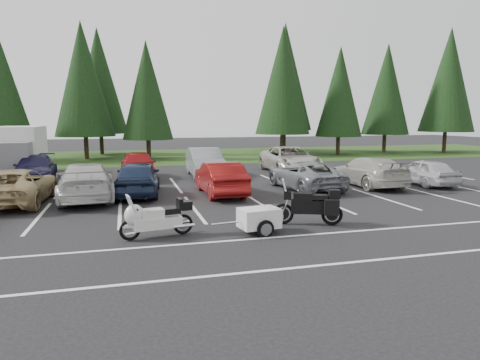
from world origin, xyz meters
name	(u,v)px	position (x,y,z in m)	size (l,w,h in m)	color
ground	(185,215)	(0.00, 0.00, 0.00)	(120.00, 120.00, 0.00)	black
grass_strip	(147,157)	(0.00, 24.00, 0.01)	(80.00, 16.00, 0.01)	#1B3310
lake_water	(162,139)	(4.00, 55.00, 0.00)	(70.00, 50.00, 0.02)	slate
box_truck	(16,152)	(-8.00, 12.50, 1.45)	(2.40, 5.60, 2.90)	silver
stall_markings	(178,204)	(0.00, 2.00, 0.00)	(32.00, 16.00, 0.01)	silver
conifer_3	(4,93)	(-10.50, 21.40, 5.27)	(3.87, 3.87, 9.02)	#332316
conifer_4	(83,79)	(-5.00, 22.90, 6.53)	(4.80, 4.80, 11.17)	#332316
conifer_5	(147,90)	(0.00, 21.60, 5.63)	(4.14, 4.14, 9.63)	#332316
conifer_6	(283,81)	(12.00, 22.10, 6.71)	(4.93, 4.93, 11.48)	#332316
conifer_7	(340,92)	(17.50, 21.80, 5.81)	(4.27, 4.27, 9.94)	#332316
conifer_8	(387,89)	(23.00, 22.60, 6.17)	(4.53, 4.53, 10.56)	#332316
conifer_9	(449,80)	(29.00, 21.30, 7.07)	(5.19, 5.19, 12.10)	#332316
conifer_back_b	(99,81)	(-4.00, 27.50, 6.77)	(4.97, 4.97, 11.58)	#332316
conifer_back_c	(285,77)	(14.00, 26.80, 7.49)	(5.50, 5.50, 12.81)	#332316
car_near_2	(17,186)	(-6.15, 3.83, 0.70)	(2.34, 5.07, 1.41)	tan
car_near_3	(86,181)	(-3.55, 3.99, 0.77)	(2.17, 5.34, 1.55)	beige
car_near_4	(138,178)	(-1.43, 4.53, 0.78)	(1.84, 4.58, 1.56)	#1A2641
car_near_5	(220,178)	(2.12, 3.72, 0.74)	(1.56, 4.48, 1.47)	maroon
car_near_6	(305,175)	(6.39, 4.17, 0.67)	(2.22, 4.81, 1.34)	slate
car_near_7	(368,171)	(9.85, 4.24, 0.74)	(2.06, 5.07, 1.47)	#A9A79B
car_near_8	(424,172)	(12.82, 3.75, 0.67)	(1.58, 3.93, 1.34)	#B7B6BC
car_far_1	(35,168)	(-6.64, 10.28, 0.70)	(1.96, 4.82, 1.40)	#191637
car_far_2	(138,165)	(-1.25, 9.75, 0.79)	(1.86, 4.62, 1.58)	maroon
car_far_3	(205,162)	(2.56, 9.78, 0.83)	(1.75, 5.01, 1.65)	gray
car_far_4	(290,160)	(8.03, 10.17, 0.82)	(2.71, 5.88, 1.64)	#AFACA1
touring_motorcycle	(157,215)	(-1.13, -2.59, 0.65)	(2.36, 0.73, 1.31)	silver
cargo_trailer	(259,221)	(1.81, -2.94, 0.38)	(1.66, 0.94, 0.77)	silver
adventure_motorcycle	(308,202)	(3.63, -2.36, 0.75)	(2.45, 0.85, 1.49)	black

